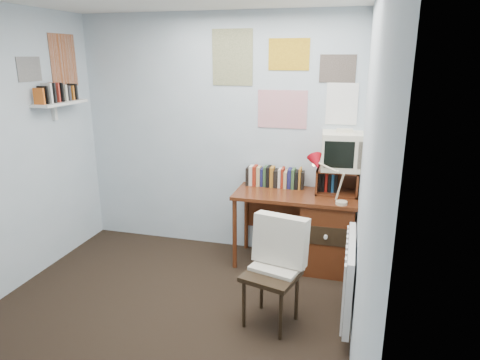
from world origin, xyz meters
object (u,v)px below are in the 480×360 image
object	(u,v)px
radiator	(349,277)
wall_shelf	(60,103)
crt_tv	(344,149)
desk_lamp	(343,184)
desk	(321,230)
tv_riser	(337,181)
desk_chair	(271,276)

from	to	relation	value
radiator	wall_shelf	xyz separation A→B (m)	(-2.86, 0.55, 1.20)
crt_tv	wall_shelf	world-z (taller)	wall_shelf
desk_lamp	radiator	size ratio (longest dim) A/B	0.48
desk	radiator	bearing A→B (deg)	-72.76
tv_riser	radiator	size ratio (longest dim) A/B	0.50
desk_chair	desk	bearing A→B (deg)	89.67
tv_riser	wall_shelf	xyz separation A→B (m)	(-2.69, -0.49, 0.74)
desk	wall_shelf	size ratio (longest dim) A/B	1.94
tv_riser	crt_tv	bearing A→B (deg)	27.46
tv_riser	desk	bearing A→B (deg)	-137.04
desk	crt_tv	bearing A→B (deg)	39.70
radiator	wall_shelf	world-z (taller)	wall_shelf
desk_chair	wall_shelf	bearing A→B (deg)	178.43
tv_riser	wall_shelf	size ratio (longest dim) A/B	0.65
desk_lamp	crt_tv	xyz separation A→B (m)	(-0.02, 0.34, 0.25)
desk_chair	tv_riser	size ratio (longest dim) A/B	2.11
crt_tv	desk_lamp	bearing A→B (deg)	-91.27
tv_riser	radiator	xyz separation A→B (m)	(0.17, -1.04, -0.47)
desk	tv_riser	xyz separation A→B (m)	(0.12, 0.11, 0.48)
crt_tv	tv_riser	bearing A→B (deg)	-157.35
desk	radiator	distance (m)	0.97
desk	crt_tv	distance (m)	0.83
radiator	wall_shelf	bearing A→B (deg)	169.11
desk_lamp	tv_riser	world-z (taller)	desk_lamp
desk_lamp	wall_shelf	world-z (taller)	wall_shelf
desk_chair	crt_tv	xyz separation A→B (m)	(0.46, 1.20, 0.78)
desk	tv_riser	size ratio (longest dim) A/B	3.00
tv_riser	radiator	distance (m)	1.15
desk_lamp	tv_riser	size ratio (longest dim) A/B	0.96
desk	desk_lamp	world-z (taller)	desk_lamp
desk_chair	crt_tv	bearing A→B (deg)	84.50
desk	tv_riser	world-z (taller)	tv_riser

